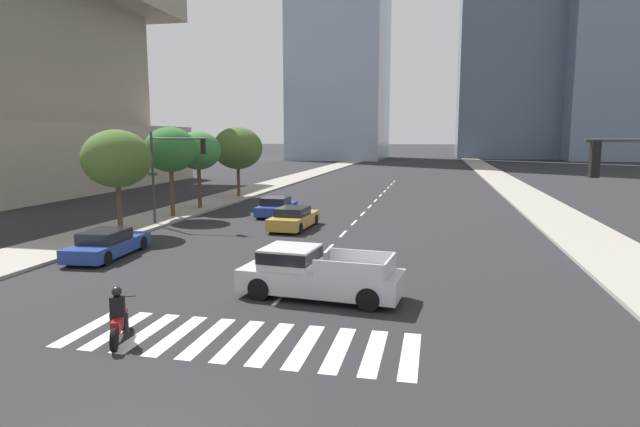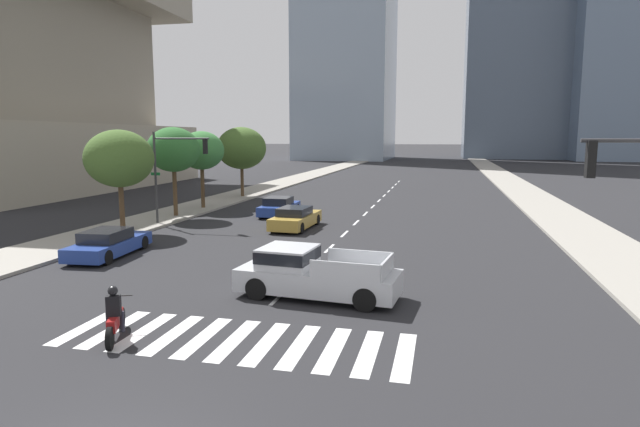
% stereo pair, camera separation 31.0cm
% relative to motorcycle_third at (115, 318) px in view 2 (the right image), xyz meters
% --- Properties ---
extents(sidewalk_east, '(4.00, 260.00, 0.15)m').
position_rel_motorcycle_third_xyz_m(sidewalk_east, '(16.07, 24.75, -0.51)').
color(sidewalk_east, gray).
rests_on(sidewalk_east, ground).
extents(sidewalk_west, '(4.00, 260.00, 0.15)m').
position_rel_motorcycle_third_xyz_m(sidewalk_west, '(-9.83, 24.75, -0.51)').
color(sidewalk_west, gray).
rests_on(sidewalk_west, ground).
extents(crosswalk_near, '(9.45, 2.98, 0.01)m').
position_rel_motorcycle_third_xyz_m(crosswalk_near, '(3.12, 0.65, -0.58)').
color(crosswalk_near, silver).
rests_on(crosswalk_near, ground).
extents(lane_divider_center, '(0.14, 50.00, 0.01)m').
position_rel_motorcycle_third_xyz_m(lane_divider_center, '(3.12, 28.65, -0.58)').
color(lane_divider_center, silver).
rests_on(lane_divider_center, ground).
extents(motorcycle_third, '(1.11, 2.02, 1.49)m').
position_rel_motorcycle_third_xyz_m(motorcycle_third, '(0.00, 0.00, 0.00)').
color(motorcycle_third, black).
rests_on(motorcycle_third, ground).
extents(pickup_truck, '(5.59, 2.49, 1.67)m').
position_rel_motorcycle_third_xyz_m(pickup_truck, '(4.15, 4.85, 0.23)').
color(pickup_truck, '#B7BABF').
rests_on(pickup_truck, ground).
extents(sedan_blue_0, '(2.20, 4.93, 1.24)m').
position_rel_motorcycle_third_xyz_m(sedan_blue_0, '(-6.29, 8.73, -0.01)').
color(sedan_blue_0, navy).
rests_on(sedan_blue_0, ground).
extents(sedan_gold_1, '(2.07, 4.83, 1.29)m').
position_rel_motorcycle_third_xyz_m(sedan_gold_1, '(-0.03, 17.72, 0.02)').
color(sedan_gold_1, '#B28E38').
rests_on(sedan_gold_1, ground).
extents(sedan_blue_2, '(2.01, 4.47, 1.29)m').
position_rel_motorcycle_third_xyz_m(sedan_blue_2, '(-2.56, 22.49, 0.01)').
color(sedan_blue_2, navy).
rests_on(sedan_blue_2, ground).
extents(traffic_signal_far, '(3.88, 0.28, 5.53)m').
position_rel_motorcycle_third_xyz_m(traffic_signal_far, '(-7.29, 16.95, 3.33)').
color(traffic_signal_far, '#333335').
rests_on(traffic_signal_far, sidewalk_west).
extents(street_tree_nearest, '(3.73, 3.73, 5.63)m').
position_rel_motorcycle_third_xyz_m(street_tree_nearest, '(-9.03, 13.95, 3.60)').
color(street_tree_nearest, '#4C3823').
rests_on(street_tree_nearest, sidewalk_west).
extents(street_tree_second, '(3.47, 3.47, 5.87)m').
position_rel_motorcycle_third_xyz_m(street_tree_second, '(-9.03, 19.99, 3.95)').
color(street_tree_second, '#4C3823').
rests_on(street_tree_second, sidewalk_west).
extents(street_tree_third, '(3.32, 3.32, 5.65)m').
position_rel_motorcycle_third_xyz_m(street_tree_third, '(-9.03, 24.15, 3.79)').
color(street_tree_third, '#4C3823').
rests_on(street_tree_third, sidewalk_west).
extents(street_tree_fourth, '(4.34, 4.34, 6.09)m').
position_rel_motorcycle_third_xyz_m(street_tree_fourth, '(-9.03, 32.07, 3.81)').
color(street_tree_fourth, '#4C3823').
rests_on(street_tree_fourth, sidewalk_west).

